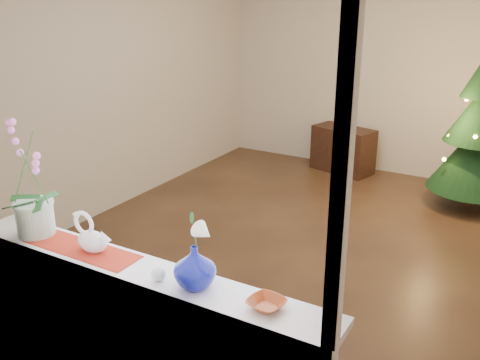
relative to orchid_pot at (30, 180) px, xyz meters
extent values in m
plane|color=#321D14|center=(0.73, 2.37, -1.25)|extent=(5.00, 5.00, 0.00)
cube|color=beige|center=(0.73, 4.87, 0.10)|extent=(4.50, 0.10, 2.70)
cube|color=beige|center=(0.73, -0.13, 0.10)|extent=(4.50, 0.10, 2.70)
cube|color=beige|center=(-1.52, 2.37, 0.10)|extent=(0.10, 5.00, 2.70)
cube|color=white|center=(0.73, -0.09, -0.81)|extent=(2.20, 0.08, 0.88)
cube|color=white|center=(0.73, 0.00, -0.35)|extent=(2.20, 0.26, 0.04)
cube|color=maroon|center=(0.35, 0.00, -0.33)|extent=(0.70, 0.20, 0.01)
imported|color=#060D6A|center=(1.10, -0.01, -0.21)|extent=(0.23, 0.23, 0.24)
sphere|color=silver|center=(0.92, -0.05, -0.29)|extent=(0.08, 0.08, 0.07)
imported|color=#963B17|center=(1.47, 0.00, -0.31)|extent=(0.16, 0.16, 0.03)
cube|color=black|center=(0.20, 4.59, -0.96)|extent=(0.84, 0.58, 0.58)
camera|label=1|loc=(2.39, -1.80, 0.99)|focal=40.00mm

